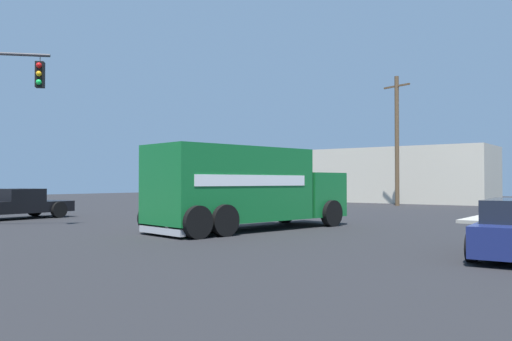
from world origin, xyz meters
TOP-DOWN VIEW (x-y plane):
  - ground_plane at (0.00, 0.00)m, footprint 100.00×100.00m
  - delivery_truck at (1.45, -0.71)m, footprint 4.07×8.17m
  - pickup_black at (-10.28, -2.86)m, footprint 2.34×5.24m
  - utility_pole at (-1.00, 20.01)m, footprint 2.14×0.75m
  - building_backdrop at (-4.87, 26.13)m, footprint 17.91×6.00m

SIDE VIEW (x-z plane):
  - ground_plane at x=0.00m, z-range 0.00..0.00m
  - pickup_black at x=-10.28m, z-range 0.04..1.42m
  - delivery_truck at x=1.45m, z-range 0.06..2.95m
  - building_backdrop at x=-4.87m, z-range 0.00..4.43m
  - utility_pole at x=-1.00m, z-range 0.14..9.32m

